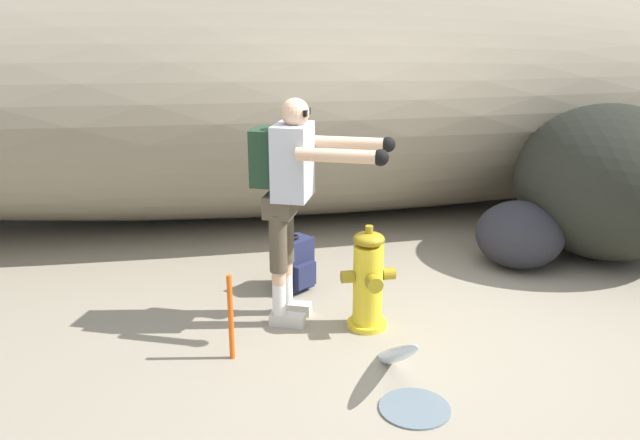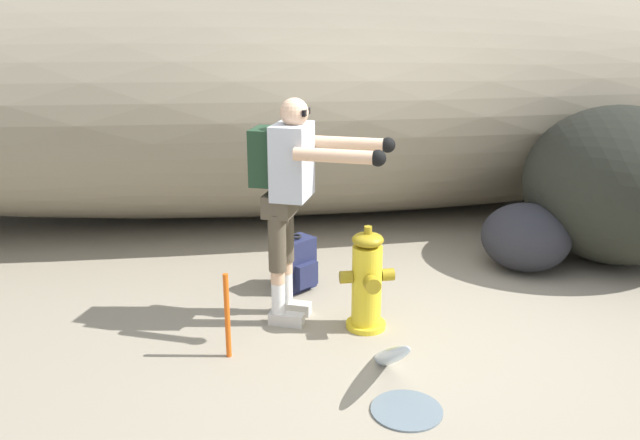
{
  "view_description": "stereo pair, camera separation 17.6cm",
  "coord_description": "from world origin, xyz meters",
  "px_view_note": "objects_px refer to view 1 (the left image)",
  "views": [
    {
      "loc": [
        -1.45,
        -4.1,
        2.24
      ],
      "look_at": [
        -0.55,
        0.46,
        0.75
      ],
      "focal_mm": 37.03,
      "sensor_mm": 36.0,
      "label": 1
    },
    {
      "loc": [
        -1.27,
        -4.13,
        2.24
      ],
      "look_at": [
        -0.55,
        0.46,
        0.75
      ],
      "focal_mm": 37.03,
      "sensor_mm": 36.0,
      "label": 2
    }
  ],
  "objects_px": {
    "utility_worker": "(292,184)",
    "boulder_mid": "(520,235)",
    "spare_backpack": "(294,265)",
    "fire_hydrant": "(368,281)",
    "boulder_large": "(608,182)",
    "survey_stake": "(231,317)"
  },
  "relations": [
    {
      "from": "fire_hydrant",
      "to": "survey_stake",
      "type": "relative_size",
      "value": 1.31
    },
    {
      "from": "boulder_large",
      "to": "survey_stake",
      "type": "bearing_deg",
      "value": -159.8
    },
    {
      "from": "boulder_large",
      "to": "boulder_mid",
      "type": "relative_size",
      "value": 2.27
    },
    {
      "from": "fire_hydrant",
      "to": "boulder_mid",
      "type": "xyz_separation_m",
      "value": [
        1.66,
        0.91,
        -0.06
      ]
    },
    {
      "from": "spare_backpack",
      "to": "boulder_mid",
      "type": "relative_size",
      "value": 0.6
    },
    {
      "from": "spare_backpack",
      "to": "boulder_large",
      "type": "relative_size",
      "value": 0.26
    },
    {
      "from": "utility_worker",
      "to": "boulder_mid",
      "type": "bearing_deg",
      "value": 40.25
    },
    {
      "from": "utility_worker",
      "to": "boulder_large",
      "type": "height_order",
      "value": "utility_worker"
    },
    {
      "from": "fire_hydrant",
      "to": "utility_worker",
      "type": "relative_size",
      "value": 0.47
    },
    {
      "from": "utility_worker",
      "to": "survey_stake",
      "type": "distance_m",
      "value": 1.03
    },
    {
      "from": "utility_worker",
      "to": "boulder_large",
      "type": "xyz_separation_m",
      "value": [
        3.08,
        0.82,
        -0.35
      ]
    },
    {
      "from": "utility_worker",
      "to": "fire_hydrant",
      "type": "bearing_deg",
      "value": -0.42
    },
    {
      "from": "utility_worker",
      "to": "spare_backpack",
      "type": "height_order",
      "value": "utility_worker"
    },
    {
      "from": "boulder_large",
      "to": "spare_backpack",
      "type": "bearing_deg",
      "value": -175.13
    },
    {
      "from": "boulder_mid",
      "to": "fire_hydrant",
      "type": "bearing_deg",
      "value": -151.28
    },
    {
      "from": "fire_hydrant",
      "to": "boulder_large",
      "type": "distance_m",
      "value": 2.79
    },
    {
      "from": "fire_hydrant",
      "to": "boulder_mid",
      "type": "bearing_deg",
      "value": 28.72
    },
    {
      "from": "utility_worker",
      "to": "spare_backpack",
      "type": "bearing_deg",
      "value": 102.98
    },
    {
      "from": "boulder_mid",
      "to": "survey_stake",
      "type": "relative_size",
      "value": 1.31
    },
    {
      "from": "spare_backpack",
      "to": "boulder_large",
      "type": "xyz_separation_m",
      "value": [
        2.99,
        0.25,
        0.5
      ]
    },
    {
      "from": "utility_worker",
      "to": "spare_backpack",
      "type": "distance_m",
      "value": 1.02
    },
    {
      "from": "survey_stake",
      "to": "utility_worker",
      "type": "bearing_deg",
      "value": 45.04
    }
  ]
}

